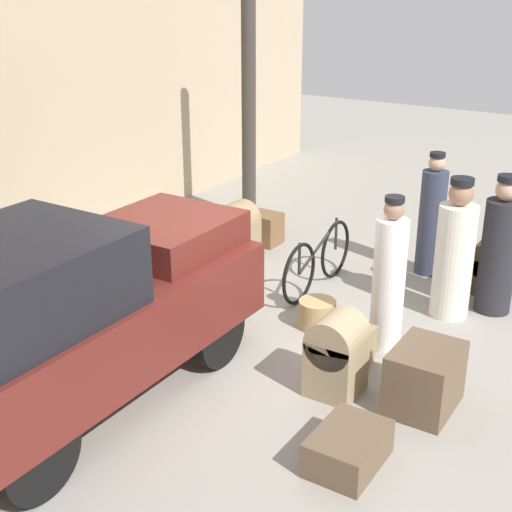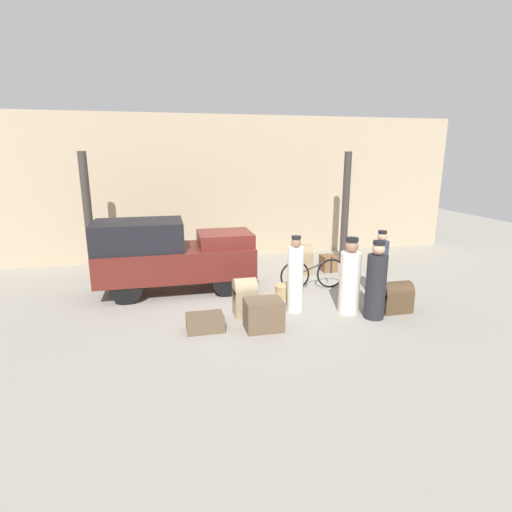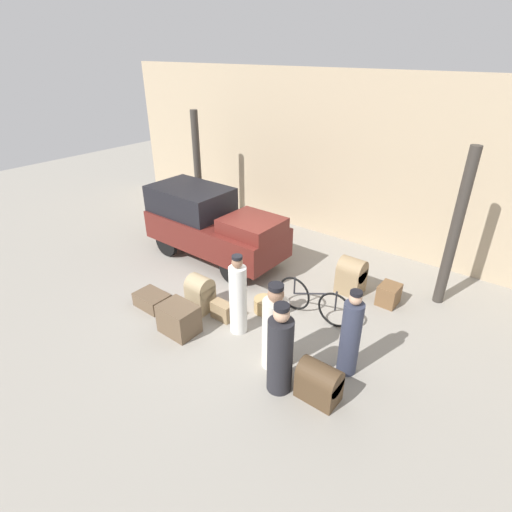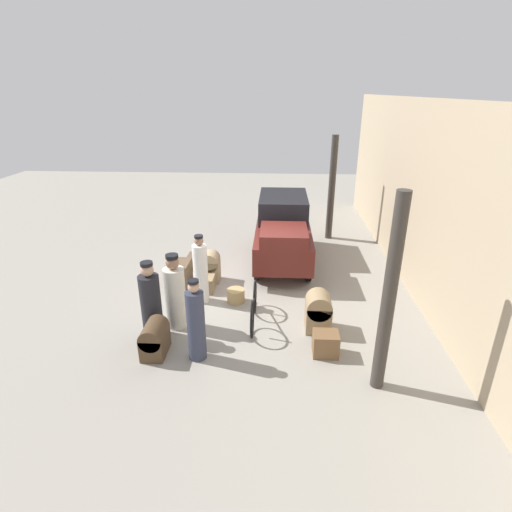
% 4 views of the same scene
% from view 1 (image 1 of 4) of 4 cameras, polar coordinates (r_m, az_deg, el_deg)
% --- Properties ---
extents(ground_plane, '(30.00, 30.00, 0.00)m').
position_cam_1_polar(ground_plane, '(7.58, 0.47, -7.46)').
color(ground_plane, gray).
extents(canopy_pillar_right, '(0.22, 0.22, 3.38)m').
position_cam_1_polar(canopy_pillar_right, '(11.09, -0.59, 11.32)').
color(canopy_pillar_right, '#38332D').
rests_on(canopy_pillar_right, ground).
extents(truck, '(3.73, 1.52, 1.78)m').
position_cam_1_polar(truck, '(6.41, -14.84, -4.26)').
color(truck, black).
rests_on(truck, ground).
extents(bicycle, '(1.72, 0.04, 0.81)m').
position_cam_1_polar(bicycle, '(8.84, 4.98, -0.35)').
color(bicycle, black).
rests_on(bicycle, ground).
extents(wicker_basket, '(0.42, 0.42, 0.32)m').
position_cam_1_polar(wicker_basket, '(7.99, 4.91, -4.64)').
color(wicker_basket, tan).
rests_on(wicker_basket, ground).
extents(porter_standing_middle, '(0.33, 0.33, 1.62)m').
position_cam_1_polar(porter_standing_middle, '(9.46, 13.86, 2.89)').
color(porter_standing_middle, '#33384C').
rests_on(porter_standing_middle, ground).
extents(porter_carrying_trunk, '(0.41, 0.41, 1.63)m').
position_cam_1_polar(porter_carrying_trunk, '(8.58, 18.86, 0.35)').
color(porter_carrying_trunk, '#232328').
rests_on(porter_carrying_trunk, ground).
extents(porter_with_bicycle, '(0.44, 0.44, 1.64)m').
position_cam_1_polar(porter_with_bicycle, '(8.32, 15.58, 0.05)').
color(porter_with_bicycle, silver).
rests_on(porter_with_bicycle, ground).
extents(conductor_in_dark_uniform, '(0.34, 0.34, 1.66)m').
position_cam_1_polar(conductor_in_dark_uniform, '(7.44, 10.57, -1.89)').
color(conductor_in_dark_uniform, white).
rests_on(conductor_in_dark_uniform, ground).
extents(trunk_barrel_dark, '(0.65, 0.43, 0.67)m').
position_cam_1_polar(trunk_barrel_dark, '(9.32, 18.27, -0.54)').
color(trunk_barrel_dark, '#4C3823').
rests_on(trunk_barrel_dark, ground).
extents(suitcase_tan_flat, '(0.47, 0.47, 0.81)m').
position_cam_1_polar(suitcase_tan_flat, '(6.71, 6.45, -7.73)').
color(suitcase_tan_flat, '#9E8966').
rests_on(suitcase_tan_flat, ground).
extents(trunk_umber_medium, '(0.40, 0.48, 0.46)m').
position_cam_1_polar(trunk_umber_medium, '(10.38, 0.61, 2.22)').
color(trunk_umber_medium, brown).
rests_on(trunk_umber_medium, ground).
extents(suitcase_black_upright, '(0.72, 0.55, 0.59)m').
position_cam_1_polar(suitcase_black_upright, '(6.69, 13.33, -9.51)').
color(suitcase_black_upright, brown).
rests_on(suitcase_black_upright, ground).
extents(suitcase_small_leather, '(0.55, 0.52, 0.84)m').
position_cam_1_polar(suitcase_small_leather, '(9.59, -1.74, 1.82)').
color(suitcase_small_leather, '#937A56').
rests_on(suitcase_small_leather, ground).
extents(trunk_large_brown, '(0.45, 0.25, 0.37)m').
position_cam_1_polar(trunk_large_brown, '(7.29, 8.07, -7.30)').
color(trunk_large_brown, '#937A56').
rests_on(trunk_large_brown, ground).
extents(trunk_wicker_pale, '(0.71, 0.50, 0.30)m').
position_cam_1_polar(trunk_wicker_pale, '(5.96, 7.38, -15.00)').
color(trunk_wicker_pale, brown).
rests_on(trunk_wicker_pale, ground).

